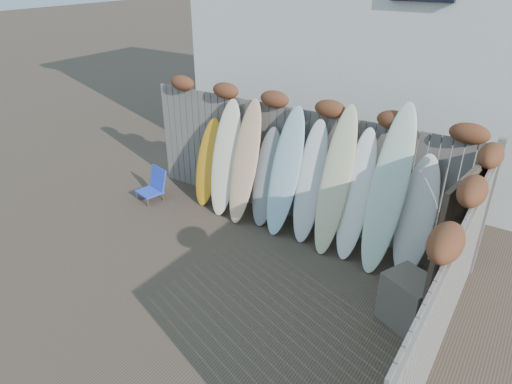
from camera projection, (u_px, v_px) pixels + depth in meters
The scene contains 17 objects.
ground at pixel (210, 287), 6.46m from camera, with size 80.00×80.00×0.00m, color #493A2D.
back_fence at pixel (298, 156), 7.67m from camera, with size 6.05×0.28×2.24m.
right_fence at pixel (449, 288), 4.66m from camera, with size 0.28×4.40×2.24m.
house at pixel (414, 9), 9.59m from camera, with size 8.50×5.50×6.33m.
beach_chair at pixel (154, 185), 8.75m from camera, with size 0.55×0.57×0.60m.
wooden_crate at pixel (408, 301), 5.69m from camera, with size 0.59×0.49×0.69m, color brown.
lattice_panel at pixel (452, 250), 5.49m from camera, with size 0.06×1.36×2.05m, color brown.
surfboard_0 at pixel (208, 162), 8.41m from camera, with size 0.50×0.07×1.66m, color orange.
surfboard_1 at pixel (226, 158), 8.05m from camera, with size 0.52×0.07×2.09m, color beige.
surfboard_2 at pixel (245, 163), 7.78m from camera, with size 0.49×0.07×2.18m, color #E7CC85.
surfboard_3 at pixel (266, 178), 7.75m from camera, with size 0.47×0.07×1.73m, color gray.
surfboard_4 at pixel (285, 172), 7.43m from camera, with size 0.53×0.07×2.18m, color #A9D4E1.
surfboard_5 at pixel (310, 182), 7.27m from camera, with size 0.46×0.07×2.02m, color silver.
surfboard_6 at pixel (335, 182), 6.92m from camera, with size 0.47×0.07×2.36m, color beige.
surfboard_7 at pixel (356, 195), 6.83m from camera, with size 0.45×0.07×2.05m, color white.
surfboard_8 at pixel (388, 191), 6.47m from camera, with size 0.52×0.07×2.53m, color silver.
surfboard_9 at pixel (416, 217), 6.47m from camera, with size 0.52×0.07×1.83m, color white.
Camera 1 is at (3.38, -3.93, 4.14)m, focal length 32.00 mm.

